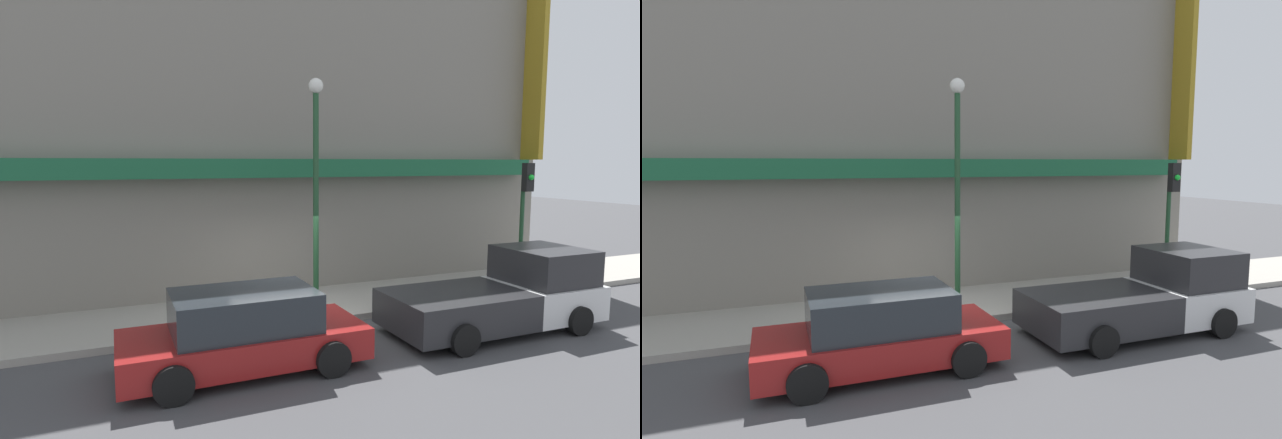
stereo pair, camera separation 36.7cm
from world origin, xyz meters
TOP-DOWN VIEW (x-y plane):
  - ground_plane at (0.00, 0.00)m, footprint 80.00×80.00m
  - sidewalk at (0.00, 1.43)m, footprint 36.00×2.87m
  - building at (0.02, 4.35)m, footprint 19.80×3.80m
  - pickup_truck at (4.50, -1.75)m, footprint 5.03×2.25m
  - parked_car at (-1.57, -1.75)m, footprint 4.42×2.01m
  - fire_hydrant at (-1.55, 0.62)m, footprint 0.21×0.21m
  - street_lamp at (0.88, 0.82)m, footprint 0.36×0.36m
  - traffic_light at (7.16, 0.42)m, footprint 0.28×0.42m

SIDE VIEW (x-z plane):
  - ground_plane at x=0.00m, z-range 0.00..0.00m
  - sidewalk at x=0.00m, z-range 0.00..0.16m
  - fire_hydrant at x=-1.55m, z-range 0.16..0.91m
  - parked_car at x=-1.57m, z-range -0.02..1.45m
  - pickup_truck at x=4.50m, z-range -0.12..1.67m
  - traffic_light at x=7.16m, z-range 0.84..4.46m
  - street_lamp at x=0.88m, z-range 0.86..6.49m
  - building at x=0.02m, z-range -0.08..9.85m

